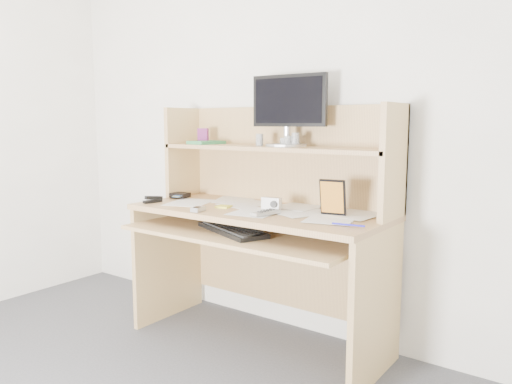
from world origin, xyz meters
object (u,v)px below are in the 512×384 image
Objects in this scene: keyboard at (232,229)px; game_case at (333,197)px; desk at (266,217)px; monitor at (289,108)px; tv_remote at (266,213)px.

game_case is (0.46, 0.22, 0.18)m from keyboard.
desk is 0.60m from monitor.
tv_remote reaches higher than keyboard.
game_case is at bearing -22.99° from monitor.
keyboard is at bearing -99.27° from desk.
keyboard is 1.11× the size of monitor.
desk is 0.45m from game_case.
tv_remote is 0.91× the size of game_case.
keyboard is 0.54m from game_case.
desk is 3.14× the size of monitor.
game_case is (0.28, 0.17, 0.08)m from tv_remote.
tv_remote is (0.18, 0.04, 0.10)m from keyboard.
monitor reaches higher than keyboard.
monitor is (-0.34, 0.13, 0.44)m from game_case.
tv_remote is 0.34m from game_case.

